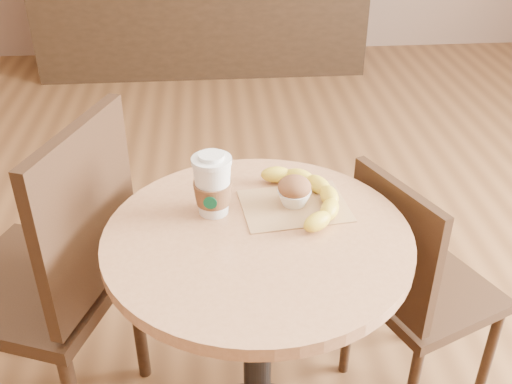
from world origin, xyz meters
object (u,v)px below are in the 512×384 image
chair_left (56,275)px  coffee_cup (213,187)px  chair_right (413,286)px  muffin (294,191)px  banana (305,196)px  cafe_table (257,312)px

chair_left → coffee_cup: 0.51m
chair_right → muffin: bearing=77.0°
banana → cafe_table: bearing=-151.1°
cafe_table → muffin: (0.09, 0.11, 0.27)m
chair_left → chair_right: size_ratio=1.23×
muffin → banana: (0.03, -0.00, -0.01)m
coffee_cup → muffin: 0.19m
cafe_table → coffee_cup: (-0.09, 0.09, 0.30)m
coffee_cup → muffin: coffee_cup is taller
chair_right → banana: 0.48m
chair_left → muffin: chair_left is taller
cafe_table → chair_right: chair_right is taller
chair_left → banana: size_ratio=3.35×
cafe_table → chair_left: (-0.50, 0.18, 0.00)m
coffee_cup → banana: bearing=12.6°
cafe_table → banana: bearing=41.3°
chair_right → cafe_table: bearing=87.5°
chair_right → muffin: (-0.35, -0.06, 0.36)m
cafe_table → coffee_cup: size_ratio=5.06×
chair_left → cafe_table: bearing=90.8°
chair_left → muffin: bearing=103.5°
cafe_table → chair_left: size_ratio=0.79×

